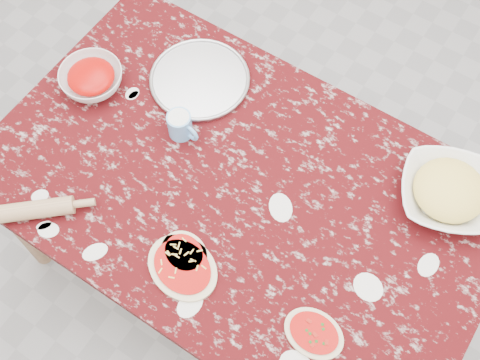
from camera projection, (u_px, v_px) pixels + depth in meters
name	position (u px, v px, depth m)	size (l,w,h in m)	color
ground	(240.00, 266.00, 2.58)	(4.00, 4.00, 0.00)	gray
worktable	(240.00, 199.00, 1.99)	(1.60, 1.00, 0.75)	#38070A
pizza_tray	(200.00, 80.00, 2.09)	(0.34, 0.34, 0.01)	#B2B2B7
sauce_bowl	(92.00, 79.00, 2.06)	(0.21, 0.21, 0.07)	white
cheese_bowl	(447.00, 193.00, 1.87)	(0.29, 0.29, 0.07)	white
flour_mug	(181.00, 125.00, 1.96)	(0.12, 0.08, 0.09)	#65A8EA
pizza_left	(183.00, 268.00, 1.79)	(0.26, 0.22, 0.02)	beige
pizza_mid	(184.00, 253.00, 1.81)	(0.18, 0.16, 0.02)	beige
pizza_right	(314.00, 333.00, 1.70)	(0.18, 0.13, 0.02)	beige
rolling_pin	(27.00, 211.00, 1.85)	(0.06, 0.06, 0.28)	tan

